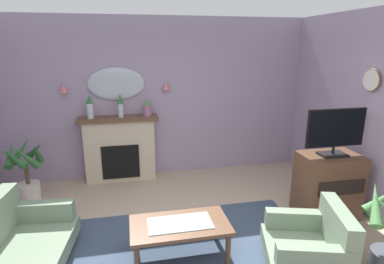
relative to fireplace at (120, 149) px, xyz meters
name	(u,v)px	position (x,y,z in m)	size (l,w,h in m)	color
wall_back	(158,98)	(0.71, 0.22, 0.85)	(6.42, 0.10, 2.84)	#9E8CA8
fireplace	(120,149)	(0.00, 0.00, 0.00)	(1.36, 0.36, 1.16)	beige
mantel_vase_centre	(90,107)	(-0.45, -0.03, 0.79)	(0.10, 0.10, 0.41)	silver
mantel_vase_right	(120,105)	(0.05, -0.03, 0.80)	(0.10, 0.10, 0.39)	silver
mantel_vase_left	(147,108)	(0.50, -0.03, 0.73)	(0.14, 0.14, 0.34)	#9E6084
wall_mirror	(116,84)	(0.00, 0.14, 1.14)	(0.96, 0.06, 0.56)	#B2BCC6
wall_sconce_left	(64,88)	(-0.85, 0.09, 1.09)	(0.14, 0.14, 0.14)	#D17066
wall_sconce_right	(166,86)	(0.85, 0.09, 1.09)	(0.14, 0.14, 0.14)	#D17066
wall_clock	(372,80)	(3.38, -1.78, 1.33)	(0.04, 0.31, 0.31)	silver
coffee_table	(180,228)	(0.67, -2.36, -0.19)	(1.10, 0.60, 0.45)	brown
floral_couch	(3,260)	(-1.11, -2.46, -0.25)	(1.03, 1.79, 0.76)	gray
armchair_in_corner	(312,242)	(2.04, -2.80, -0.27)	(1.01, 1.00, 0.71)	gray
tv_cabinet	(328,185)	(2.87, -1.84, -0.12)	(0.80, 0.57, 0.90)	brown
tv_flatscreen	(336,131)	(2.87, -1.86, 0.68)	(0.84, 0.24, 0.65)	black
potted_plant_tall_palm	(26,170)	(-1.40, -0.53, -0.07)	(0.64, 0.65, 0.98)	silver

